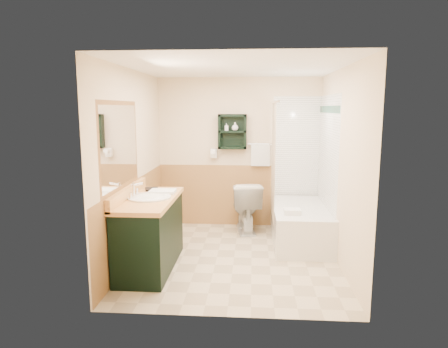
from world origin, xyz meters
TOP-DOWN VIEW (x-y plane):
  - floor at (0.00, 0.00)m, footprint 3.00×3.00m
  - back_wall at (0.00, 1.52)m, footprint 2.60×0.04m
  - left_wall at (-1.32, 0.00)m, footprint 0.04×3.00m
  - right_wall at (1.32, 0.00)m, footprint 0.04×3.00m
  - ceiling at (0.00, 0.00)m, footprint 2.60×3.00m
  - wainscot_left at (-1.29, 0.00)m, footprint 2.98×2.98m
  - wainscot_back at (0.00, 1.49)m, footprint 2.58×2.58m
  - mirror_frame at (-1.27, -0.55)m, footprint 1.30×1.30m
  - mirror_glass at (-1.27, -0.55)m, footprint 1.20×1.20m
  - tile_right at (1.28, 0.75)m, footprint 1.50×1.50m
  - tile_back at (1.03, 1.48)m, footprint 0.95×0.95m
  - tile_accent at (1.27, 0.75)m, footprint 1.50×1.50m
  - wall_shelf at (-0.10, 1.41)m, footprint 0.45×0.15m
  - hair_dryer at (-0.40, 1.43)m, footprint 0.10×0.24m
  - towel_bar at (0.35, 1.45)m, footprint 0.40×0.06m
  - curtain_rod at (0.53, 0.75)m, footprint 0.03×1.60m
  - shower_curtain at (0.53, 0.92)m, footprint 1.05×1.05m
  - vanity at (-0.99, -0.39)m, footprint 0.59×1.37m
  - bathtub at (0.93, 0.67)m, footprint 0.79×1.50m
  - toilet at (0.12, 1.17)m, footprint 0.55×0.85m
  - counter_towel at (-0.89, -0.12)m, footprint 0.31×0.25m
  - vanity_book at (-1.16, 0.05)m, footprint 0.16×0.07m
  - tub_towel at (0.76, 0.27)m, footprint 0.22×0.18m
  - soap_bottle_a at (-0.19, 1.40)m, footprint 0.07×0.13m
  - soap_bottle_b at (-0.06, 1.40)m, footprint 0.10×0.13m

SIDE VIEW (x-z plane):
  - floor at x=0.00m, z-range 0.00..0.00m
  - bathtub at x=0.93m, z-range 0.00..0.52m
  - toilet at x=0.12m, z-range 0.00..0.78m
  - vanity at x=-0.99m, z-range 0.00..0.87m
  - wainscot_left at x=-1.29m, z-range 0.00..1.00m
  - wainscot_back at x=0.00m, z-range 0.00..1.00m
  - tub_towel at x=0.76m, z-range 0.52..0.59m
  - counter_towel at x=-0.89m, z-range 0.87..0.91m
  - vanity_book at x=-1.16m, z-range 0.87..1.09m
  - tile_right at x=1.28m, z-range 0.00..2.10m
  - tile_back at x=1.03m, z-range 0.00..2.10m
  - shower_curtain at x=0.53m, z-range 0.30..2.00m
  - back_wall at x=0.00m, z-range 0.00..2.40m
  - left_wall at x=-1.32m, z-range 0.00..2.40m
  - right_wall at x=1.32m, z-range 0.00..2.40m
  - hair_dryer at x=-0.40m, z-range 1.11..1.29m
  - towel_bar at x=0.35m, z-range 1.15..1.55m
  - mirror_frame at x=-1.27m, z-range 1.00..2.00m
  - mirror_glass at x=-1.27m, z-range 1.05..1.95m
  - wall_shelf at x=-0.10m, z-range 1.27..1.83m
  - soap_bottle_a at x=-0.19m, z-range 1.56..1.62m
  - soap_bottle_b at x=-0.06m, z-range 1.56..1.67m
  - tile_accent at x=1.27m, z-range 1.85..1.95m
  - curtain_rod at x=0.53m, z-range 1.98..2.02m
  - ceiling at x=0.00m, z-range 2.40..2.44m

